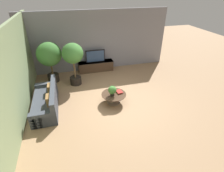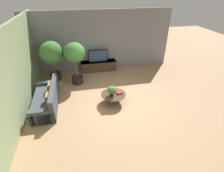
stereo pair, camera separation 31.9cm
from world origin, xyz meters
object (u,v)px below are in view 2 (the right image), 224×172
Objects in this scene: television at (98,56)px; potted_palm_tall at (52,55)px; potted_plant_tabletop at (112,90)px; couch_by_wall at (47,100)px; potted_palm_corner at (75,56)px; media_console at (98,66)px; coffee_table at (113,97)px.

television is 2.27m from potted_palm_tall.
couch_by_wall is at bearing 171.04° from potted_plant_tabletop.
potted_palm_corner is (-1.15, -1.14, 0.51)m from television.
television is at bearing -90.00° from media_console.
coffee_table is (0.15, -3.02, 0.00)m from media_console.
media_console is 2.44m from potted_palm_tall.
couch_by_wall is (-2.33, -2.71, -0.54)m from television.
media_console is 0.96× the size of potted_palm_corner.
media_console is 1.94× the size of coffee_table.
television is at bearing 44.70° from potted_palm_corner.
potted_plant_tabletop is (0.07, -3.09, 0.35)m from media_console.
potted_plant_tabletop is (-0.08, -0.08, 0.35)m from coffee_table.
couch_by_wall is 1.14× the size of potted_palm_tall.
coffee_table is 0.44× the size of couch_by_wall.
potted_palm_corner reaches higher than coffee_table.
potted_plant_tabletop is (0.07, -3.09, -0.21)m from television.
potted_palm_tall reaches higher than potted_plant_tabletop.
potted_palm_corner reaches higher than potted_palm_tall.
potted_palm_tall is at bearing 151.04° from potted_palm_corner.
potted_palm_corner is at bearing -135.30° from television.
potted_palm_corner reaches higher than media_console.
television reaches higher than couch_by_wall.
television reaches higher than potted_plant_tabletop.
potted_palm_tall is at bearing 133.41° from coffee_table.
coffee_table is at bearing -46.59° from potted_palm_tall.
potted_palm_corner is at bearing 124.69° from coffee_table.
couch_by_wall is (-2.48, 0.30, 0.01)m from coffee_table.
potted_palm_tall is at bearing 131.52° from potted_plant_tabletop.
potted_palm_tall is (-2.15, -0.59, 0.99)m from media_console.
potted_palm_tall reaches higher than media_console.
potted_palm_tall reaches higher than couch_by_wall.
couch_by_wall is at bearing -94.95° from potted_palm_tall.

